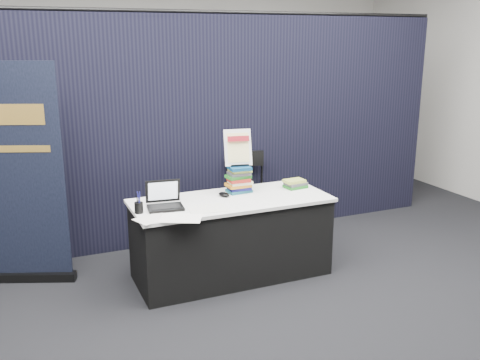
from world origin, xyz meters
The scene contains 15 objects.
floor centered at (0.00, 0.00, 0.00)m, with size 8.00×8.00×0.00m, color black.
wall_back centered at (0.00, 4.00, 1.75)m, with size 8.00×0.02×3.50m, color #B1AEA8.
drape_partition centered at (0.00, 1.60, 1.20)m, with size 6.00×0.08×2.40m, color black.
display_table centered at (0.00, 0.55, 0.38)m, with size 1.80×0.75×0.75m.
laptop centered at (-0.63, 0.54, 0.81)m, with size 0.32×0.27×0.23m.
mouse centered at (-0.03, 0.65, 0.77)m, with size 0.08×0.12×0.04m, color black.
brochure_left centered at (-0.79, 0.30, 0.75)m, with size 0.28×0.20×0.00m, color silver.
brochure_mid centered at (-0.58, 0.22, 0.75)m, with size 0.33×0.24×0.00m, color white.
brochure_right centered at (-0.29, 0.36, 0.75)m, with size 0.33×0.24×0.00m, color silver.
pen_cup centered at (-0.86, 0.48, 0.80)m, with size 0.07×0.07×0.09m, color black.
book_stack_tall centered at (0.15, 0.72, 0.88)m, with size 0.21×0.16×0.26m.
book_stack_short centered at (0.71, 0.64, 0.79)m, with size 0.21×0.17×0.08m.
info_sign centered at (0.15, 0.75, 1.17)m, with size 0.27×0.16×0.35m.
pullup_banner centered at (-1.76, 1.18, 0.88)m, with size 0.82×0.40×1.98m.
stacking_chair centered at (0.55, 1.31, 0.54)m, with size 0.54×0.55×0.97m.
Camera 1 is at (-1.76, -3.75, 2.18)m, focal length 40.00 mm.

